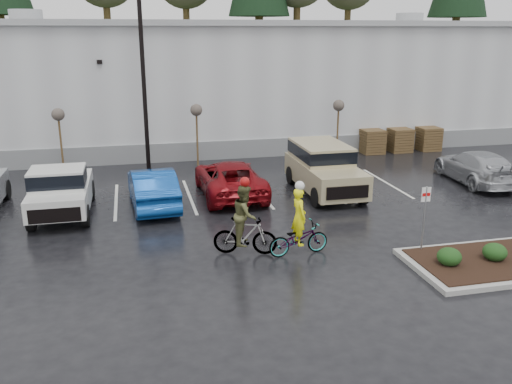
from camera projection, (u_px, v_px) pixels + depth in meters
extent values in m
plane|color=black|center=(306.00, 269.00, 15.80)|extent=(120.00, 120.00, 0.00)
cube|color=#B3B5B8|center=(202.00, 81.00, 35.32)|extent=(60.00, 15.00, 7.00)
cube|color=slate|center=(222.00, 150.00, 29.14)|extent=(60.00, 0.12, 1.00)
cube|color=#999B9E|center=(200.00, 24.00, 34.31)|extent=(60.50, 15.50, 0.30)
cube|color=#253E1A|center=(173.00, 67.00, 56.92)|extent=(80.00, 25.00, 6.00)
cylinder|color=black|center=(144.00, 80.00, 24.83)|extent=(0.20, 0.20, 9.00)
cylinder|color=#47311C|center=(61.00, 146.00, 25.78)|extent=(0.10, 0.10, 2.80)
sphere|color=#473E39|center=(58.00, 114.00, 25.35)|extent=(0.60, 0.60, 0.60)
cylinder|color=#47311C|center=(197.00, 140.00, 27.20)|extent=(0.10, 0.10, 2.80)
sphere|color=#473E39|center=(196.00, 110.00, 26.77)|extent=(0.60, 0.60, 0.60)
cylinder|color=#47311C|center=(337.00, 134.00, 28.84)|extent=(0.10, 0.10, 2.80)
sphere|color=#473E39|center=(339.00, 105.00, 28.41)|extent=(0.60, 0.60, 0.60)
cube|color=#47311C|center=(372.00, 141.00, 30.53)|extent=(1.20, 1.20, 1.35)
cube|color=#47311C|center=(400.00, 140.00, 30.90)|extent=(1.20, 1.20, 1.35)
cube|color=#47311C|center=(428.00, 139.00, 31.29)|extent=(1.20, 1.20, 1.35)
ellipsoid|color=#1A3613|center=(449.00, 257.00, 15.63)|extent=(0.70, 0.70, 0.52)
ellipsoid|color=#1A3613|center=(495.00, 252.00, 15.95)|extent=(0.70, 0.70, 0.52)
cylinder|color=gray|center=(424.00, 221.00, 16.50)|extent=(0.05, 0.05, 2.20)
cube|color=white|center=(426.00, 195.00, 16.26)|extent=(0.30, 0.02, 0.45)
cube|color=red|center=(426.00, 195.00, 16.25)|extent=(0.26, 0.02, 0.10)
imported|color=navy|center=(153.00, 188.00, 21.21)|extent=(1.94, 4.78, 1.54)
imported|color=maroon|center=(230.00, 178.00, 22.67)|extent=(2.48, 5.32, 1.47)
imported|color=#ADB0B5|center=(476.00, 167.00, 24.59)|extent=(2.49, 5.23, 1.47)
imported|color=#3F3F44|center=(298.00, 239.00, 16.69)|extent=(2.02, 0.91, 1.02)
imported|color=#FFFC0E|center=(299.00, 216.00, 16.48)|extent=(0.50, 0.70, 1.79)
sphere|color=silver|center=(300.00, 186.00, 16.21)|extent=(0.30, 0.30, 0.30)
imported|color=#3F3F44|center=(245.00, 236.00, 16.71)|extent=(1.99, 1.10, 1.19)
imported|color=#4B4C28|center=(245.00, 215.00, 16.51)|extent=(0.75, 1.02, 1.88)
sphere|color=#990C0C|center=(245.00, 182.00, 16.21)|extent=(0.31, 0.31, 0.31)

